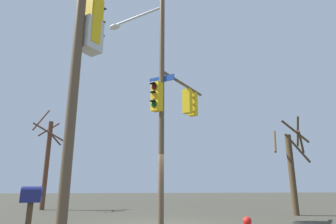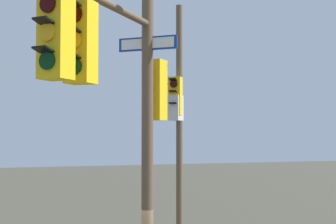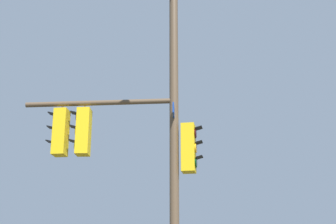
# 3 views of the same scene
# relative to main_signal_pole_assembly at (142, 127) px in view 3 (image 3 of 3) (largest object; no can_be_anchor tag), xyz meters

# --- Properties ---
(main_signal_pole_assembly) EXTENTS (4.63, 3.42, 9.03)m
(main_signal_pole_assembly) POSITION_rel_main_signal_pole_assembly_xyz_m (0.00, 0.00, 0.00)
(main_signal_pole_assembly) COLOR brown
(main_signal_pole_assembly) RESTS_ON ground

